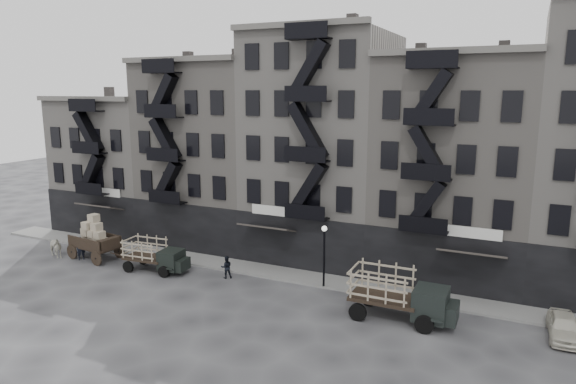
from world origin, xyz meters
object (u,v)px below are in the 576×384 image
at_px(stake_truck_west, 154,253).
at_px(stake_truck_east, 399,291).
at_px(pedestrian_west, 81,248).
at_px(pedestrian_mid, 226,267).
at_px(car_east, 564,326).
at_px(wagon, 93,234).
at_px(horse, 54,247).

relative_size(stake_truck_west, stake_truck_east, 0.82).
bearing_deg(stake_truck_east, pedestrian_west, 179.84).
distance_m(stake_truck_east, pedestrian_mid, 12.54).
relative_size(car_east, pedestrian_mid, 2.36).
relative_size(stake_truck_west, car_east, 1.30).
xyz_separation_m(wagon, pedestrian_west, (-0.69, -0.65, -1.07)).
height_order(horse, stake_truck_west, stake_truck_west).
bearing_deg(pedestrian_mid, pedestrian_west, -30.85).
bearing_deg(pedestrian_west, horse, 138.19).
xyz_separation_m(stake_truck_east, pedestrian_mid, (-12.42, 1.45, -0.91)).
bearing_deg(stake_truck_west, car_east, -2.43).
bearing_deg(wagon, stake_truck_east, 5.89).
xyz_separation_m(horse, pedestrian_mid, (14.68, 1.87, -0.04)).
xyz_separation_m(car_east, pedestrian_west, (-33.14, -1.47, 0.26)).
relative_size(wagon, stake_truck_west, 0.88).
relative_size(wagon, stake_truck_east, 0.72).
relative_size(horse, pedestrian_west, 1.10).
bearing_deg(stake_truck_east, stake_truck_west, 178.50).
bearing_deg(car_east, pedestrian_mid, 177.23).
bearing_deg(pedestrian_mid, stake_truck_east, 136.01).
bearing_deg(car_east, horse, -179.85).
bearing_deg(horse, pedestrian_west, -62.85).
bearing_deg(stake_truck_east, car_east, 10.19).
distance_m(horse, car_east, 35.59).
bearing_deg(wagon, car_east, 9.02).
relative_size(stake_truck_west, pedestrian_west, 2.72).
distance_m(stake_truck_west, car_east, 26.34).
distance_m(wagon, pedestrian_mid, 11.68).
xyz_separation_m(stake_truck_west, stake_truck_east, (17.88, -0.45, 0.34)).
xyz_separation_m(stake_truck_east, car_east, (8.43, 1.52, -1.06)).
relative_size(horse, car_east, 0.52).
distance_m(stake_truck_east, car_east, 8.63).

